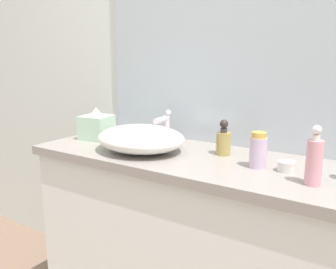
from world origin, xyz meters
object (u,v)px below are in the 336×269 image
(sink_basin, at_px, (141,138))
(tissue_box, at_px, (97,126))
(perfume_bottle, at_px, (314,160))
(candle_jar, at_px, (286,166))
(lotion_bottle, at_px, (258,151))
(soap_dispenser, at_px, (223,141))

(sink_basin, xyz_separation_m, tissue_box, (-0.32, 0.07, 0.01))
(perfume_bottle, distance_m, candle_jar, 0.15)
(sink_basin, distance_m, lotion_bottle, 0.50)
(lotion_bottle, bearing_deg, perfume_bottle, -21.09)
(sink_basin, height_order, candle_jar, sink_basin)
(soap_dispenser, distance_m, lotion_bottle, 0.20)
(soap_dispenser, bearing_deg, lotion_bottle, -27.49)
(soap_dispenser, relative_size, candle_jar, 2.41)
(tissue_box, bearing_deg, sink_basin, -11.97)
(soap_dispenser, xyz_separation_m, tissue_box, (-0.65, -0.07, 0.01))
(sink_basin, relative_size, perfume_bottle, 2.04)
(soap_dispenser, distance_m, perfume_bottle, 0.42)
(lotion_bottle, xyz_separation_m, candle_jar, (0.10, 0.01, -0.05))
(tissue_box, xyz_separation_m, candle_jar, (0.92, -0.01, -0.05))
(sink_basin, relative_size, tissue_box, 2.52)
(lotion_bottle, relative_size, candle_jar, 2.17)
(sink_basin, relative_size, candle_jar, 6.42)
(sink_basin, relative_size, lotion_bottle, 2.96)
(sink_basin, height_order, perfume_bottle, perfume_bottle)
(tissue_box, relative_size, candle_jar, 2.55)
(perfume_bottle, bearing_deg, soap_dispenser, 155.86)
(perfume_bottle, xyz_separation_m, tissue_box, (-1.03, 0.10, -0.02))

